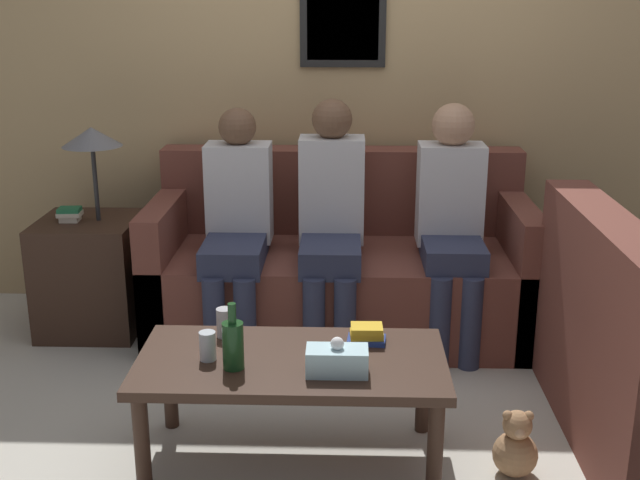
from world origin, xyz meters
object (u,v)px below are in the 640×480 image
coffee_table (292,371)px  person_middle (331,215)px  teddy_bear (516,447)px  person_left (237,220)px  person_right (452,216)px  wine_bottle (233,344)px  drinking_glass (208,346)px  couch_main (340,271)px

coffee_table → person_middle: (0.13, 1.18, 0.31)m
person_middle → teddy_bear: (0.74, -1.25, -0.58)m
person_left → person_right: size_ratio=0.98×
wine_bottle → person_left: person_left is taller
drinking_glass → couch_main: bearing=70.1°
person_middle → person_right: (0.62, 0.00, 0.00)m
person_right → wine_bottle: bearing=-127.2°
teddy_bear → drinking_glass: bearing=177.4°
coffee_table → couch_main: bearing=82.5°
person_left → coffee_table: bearing=-72.7°
couch_main → coffee_table: (-0.18, -1.35, 0.06)m
wine_bottle → teddy_bear: 1.17m
person_right → teddy_bear: size_ratio=4.59×
couch_main → wine_bottle: size_ratio=7.81×
coffee_table → person_left: person_left is taller
couch_main → person_left: bearing=-160.4°
couch_main → person_middle: (-0.05, -0.18, 0.37)m
wine_bottle → couch_main: bearing=74.9°
couch_main → teddy_bear: couch_main is taller
drinking_glass → person_left: person_left is taller
drinking_glass → person_middle: bearing=69.4°
wine_bottle → person_left: bearing=96.8°
person_middle → couch_main: bearing=74.5°
coffee_table → wine_bottle: 0.28m
person_left → person_middle: size_ratio=0.96×
wine_bottle → teddy_bear: (1.08, 0.01, -0.43)m
couch_main → person_middle: size_ratio=1.59×
coffee_table → wine_bottle: bearing=-156.5°
wine_bottle → person_middle: size_ratio=0.20×
person_middle → drinking_glass: bearing=-110.6°
couch_main → drinking_glass: couch_main is taller
coffee_table → person_left: bearing=107.3°
drinking_glass → teddy_bear: drinking_glass is taller
wine_bottle → person_middle: bearing=74.9°
couch_main → person_left: person_left is taller
wine_bottle → person_middle: (0.34, 1.27, 0.15)m
coffee_table → person_middle: 1.22m
couch_main → coffee_table: couch_main is taller
wine_bottle → person_left: size_ratio=0.21×
teddy_bear → person_left: bearing=134.9°
person_middle → teddy_bear: bearing=-59.4°
drinking_glass → person_left: size_ratio=0.09×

